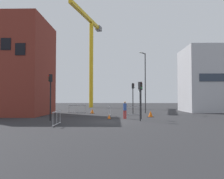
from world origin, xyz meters
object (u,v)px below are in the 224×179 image
traffic_light_crosswalk (50,90)px  traffic_cone_by_barrier (92,111)px  traffic_light_far (141,95)px  traffic_light_island (140,95)px  traffic_light_verge (133,93)px  traffic_cone_striped (109,117)px  traffic_cone_orange (151,114)px  pedestrian_walking (125,109)px  construction_crane (91,47)px  streetlamp_tall (145,78)px  traffic_light_near (140,94)px

traffic_light_crosswalk → traffic_cone_by_barrier: (2.81, 9.91, -2.56)m
traffic_light_far → traffic_light_island: (1.12, 11.57, 0.11)m
traffic_light_verge → traffic_cone_striped: traffic_light_verge is taller
traffic_cone_striped → traffic_cone_by_barrier: traffic_cone_by_barrier is taller
traffic_cone_orange → traffic_cone_by_barrier: bearing=141.6°
traffic_cone_orange → pedestrian_walking: bearing=-143.1°
traffic_light_far → traffic_cone_orange: (1.32, 2.52, -2.11)m
traffic_light_island → traffic_cone_orange: bearing=-88.7°
traffic_light_verge → traffic_light_crosswalk: (-8.31, -9.58, 0.12)m
construction_crane → traffic_light_crosswalk: bearing=-90.4°
streetlamp_tall → traffic_cone_striped: streetlamp_tall is taller
traffic_light_near → traffic_light_far: (0.26, 1.96, 0.01)m
traffic_light_far → traffic_cone_orange: bearing=62.3°
traffic_light_far → pedestrian_walking: (-1.58, 0.34, -1.40)m
traffic_light_crosswalk → traffic_light_far: bearing=11.9°
traffic_light_near → traffic_light_crosswalk: (-8.28, 0.16, 0.44)m
traffic_light_far → traffic_cone_striped: bearing=176.3°
traffic_light_near → pedestrian_walking: 2.99m
traffic_cone_striped → construction_crane: bearing=100.5°
traffic_light_far → traffic_light_verge: traffic_light_verge is taller
construction_crane → traffic_light_island: 22.20m
streetlamp_tall → traffic_light_far: bearing=-99.4°
construction_crane → streetlamp_tall: (9.90, -18.86, -8.85)m
traffic_light_island → traffic_light_crosswalk: traffic_light_crosswalk is taller
streetlamp_tall → traffic_cone_striped: (-4.72, -9.17, -4.68)m
traffic_light_verge → pedestrian_walking: bearing=-100.2°
traffic_cone_striped → traffic_light_crosswalk: bearing=-159.6°
traffic_cone_by_barrier → pedestrian_walking: bearing=-61.9°
traffic_light_verge → traffic_light_far: bearing=-88.3°
construction_crane → traffic_light_near: size_ratio=5.68×
traffic_light_crosswalk → pedestrian_walking: bearing=17.0°
traffic_light_far → traffic_cone_by_barrier: size_ratio=5.54×
construction_crane → pedestrian_walking: (6.77, -27.90, -12.70)m
traffic_cone_orange → traffic_cone_striped: traffic_cone_orange is taller
construction_crane → traffic_cone_orange: construction_crane is taller
traffic_light_verge → traffic_light_crosswalk: 12.68m
traffic_light_far → traffic_light_crosswalk: (-8.54, -1.79, 0.43)m
traffic_light_crosswalk → traffic_light_island: bearing=54.1°
traffic_cone_orange → traffic_cone_by_barrier: 9.01m
streetlamp_tall → traffic_cone_orange: 8.24m
traffic_light_near → traffic_cone_by_barrier: bearing=118.5°
streetlamp_tall → traffic_cone_orange: size_ratio=12.16×
traffic_cone_striped → traffic_cone_by_barrier: (-2.56, 7.91, 0.09)m
streetlamp_tall → traffic_cone_striped: 11.33m
streetlamp_tall → traffic_cone_orange: streetlamp_tall is taller
traffic_light_far → traffic_cone_orange: size_ratio=5.14×
construction_crane → traffic_light_verge: size_ratio=4.96×
traffic_light_crosswalk → traffic_cone_striped: (5.37, 2.00, -2.65)m
construction_crane → traffic_cone_orange: bearing=-69.4°
construction_crane → pedestrian_walking: bearing=-76.4°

